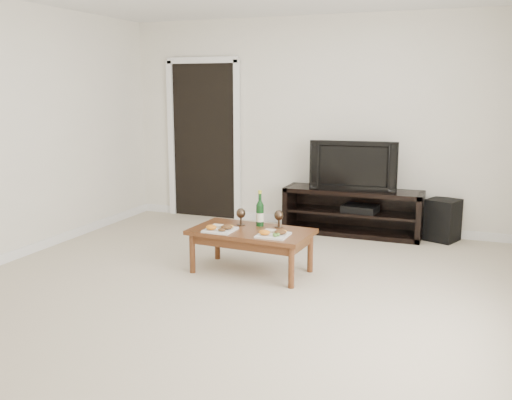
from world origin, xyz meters
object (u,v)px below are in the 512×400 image
(media_console, at_px, (352,212))
(television, at_px, (354,165))
(subwoofer, at_px, (443,220))
(coffee_table, at_px, (251,251))

(media_console, xyz_separation_m, television, (0.00, 0.00, 0.57))
(subwoofer, bearing_deg, coffee_table, -109.08)
(subwoofer, distance_m, coffee_table, 2.48)
(media_console, height_order, subwoofer, media_console)
(media_console, bearing_deg, subwoofer, 5.12)
(television, distance_m, coffee_table, 1.98)
(television, relative_size, coffee_table, 0.90)
(media_console, height_order, coffee_table, media_console)
(media_console, distance_m, subwoofer, 1.04)
(media_console, bearing_deg, coffee_table, -108.62)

